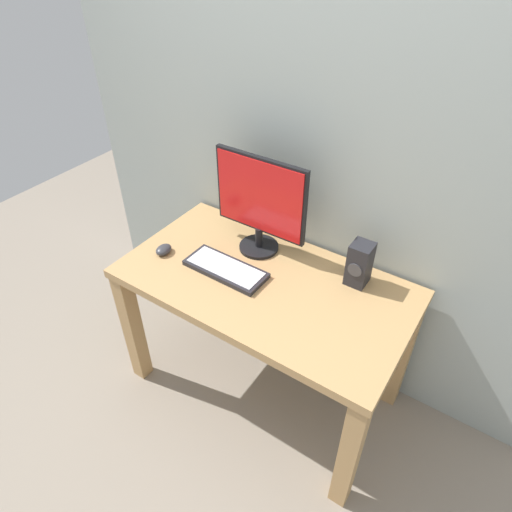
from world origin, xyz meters
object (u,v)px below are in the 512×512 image
object	(u,v)px
keyboard_primary	(226,269)
mouse	(164,250)
speaker_right	(360,264)
monitor	(260,202)
desk	(264,302)

from	to	relation	value
keyboard_primary	mouse	size ratio (longest dim) A/B	4.46
mouse	speaker_right	bearing A→B (deg)	15.55
monitor	speaker_right	bearing A→B (deg)	3.08
desk	keyboard_primary	size ratio (longest dim) A/B	3.36
keyboard_primary	speaker_right	world-z (taller)	speaker_right
speaker_right	keyboard_primary	bearing A→B (deg)	-153.47
desk	mouse	distance (m)	0.55
mouse	speaker_right	xyz separation A→B (m)	(0.86, 0.32, 0.08)
monitor	mouse	xyz separation A→B (m)	(-0.36, -0.30, -0.24)
keyboard_primary	speaker_right	bearing A→B (deg)	26.53
desk	speaker_right	world-z (taller)	speaker_right
desk	monitor	size ratio (longest dim) A/B	2.74
monitor	keyboard_primary	xyz separation A→B (m)	(-0.03, -0.24, -0.25)
desk	mouse	bearing A→B (deg)	-168.69
speaker_right	mouse	bearing A→B (deg)	-159.40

